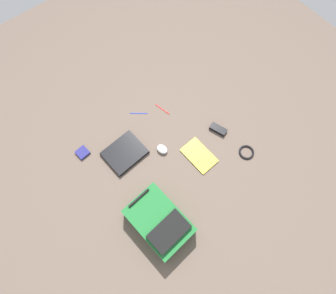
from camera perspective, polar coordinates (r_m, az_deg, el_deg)
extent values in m
plane|color=brown|center=(2.15, 0.26, -1.11)|extent=(4.10, 4.10, 0.00)
cube|color=#1E662D|center=(1.95, -1.86, -15.25)|extent=(0.33, 0.46, 0.15)
cube|color=black|center=(1.85, 0.19, -17.13)|extent=(0.27, 0.18, 0.03)
cylinder|color=black|center=(1.90, -6.08, -10.49)|extent=(0.18, 0.03, 0.02)
cube|color=black|center=(2.16, -8.98, -1.24)|extent=(0.32, 0.27, 0.02)
cube|color=black|center=(2.15, -9.04, -1.09)|extent=(0.31, 0.26, 0.01)
cube|color=silver|center=(2.15, 6.46, -1.76)|extent=(0.18, 0.27, 0.01)
cube|color=yellow|center=(2.14, 6.47, -1.70)|extent=(0.18, 0.27, 0.00)
ellipsoid|color=silver|center=(2.14, -1.23, -0.46)|extent=(0.09, 0.10, 0.04)
torus|color=black|center=(2.23, 16.01, -1.05)|extent=(0.12, 0.12, 0.02)
cube|color=black|center=(2.25, 10.38, 3.67)|extent=(0.10, 0.15, 0.03)
cylinder|color=#1933B2|center=(2.31, -6.12, 7.01)|extent=(0.12, 0.10, 0.01)
cylinder|color=red|center=(2.31, -1.16, 7.89)|extent=(0.04, 0.15, 0.01)
cube|color=navy|center=(2.24, -17.34, -1.10)|extent=(0.10, 0.10, 0.02)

